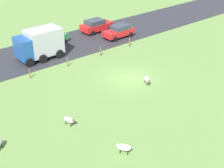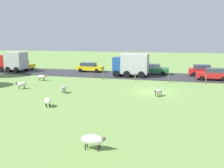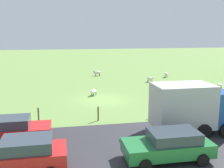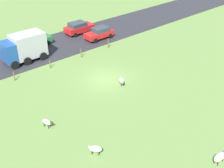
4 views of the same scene
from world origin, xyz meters
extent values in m
plane|color=#6B8E47|center=(0.00, 0.00, 0.00)|extent=(160.00, 160.00, 0.00)
cube|color=#2D2D33|center=(11.26, 0.00, 0.03)|extent=(8.00, 80.00, 0.06)
ellipsoid|color=silver|center=(-14.69, 1.54, 0.50)|extent=(0.55, 1.19, 0.53)
ellipsoid|color=brown|center=(-14.68, 0.97, 0.62)|extent=(0.18, 0.26, 0.20)
cylinder|color=#2D2823|center=(-14.54, 1.21, 0.15)|extent=(0.07, 0.07, 0.30)
cylinder|color=#2D2823|center=(-14.83, 1.21, 0.15)|extent=(0.07, 0.07, 0.30)
cylinder|color=#2D2823|center=(-14.55, 1.87, 0.15)|extent=(0.07, 0.07, 0.30)
cylinder|color=#2D2823|center=(-14.84, 1.86, 0.15)|extent=(0.07, 0.07, 0.30)
ellipsoid|color=beige|center=(-2.97, 8.89, 0.49)|extent=(1.03, 0.67, 0.45)
ellipsoid|color=brown|center=(-3.40, 8.78, 0.59)|extent=(0.30, 0.24, 0.20)
cylinder|color=#2D2823|center=(-3.19, 8.71, 0.16)|extent=(0.07, 0.07, 0.32)
cylinder|color=#2D2823|center=(-3.25, 8.95, 0.16)|extent=(0.07, 0.07, 0.32)
cylinder|color=#2D2823|center=(-2.69, 8.84, 0.16)|extent=(0.07, 0.07, 0.32)
cylinder|color=#2D2823|center=(-2.75, 9.08, 0.16)|extent=(0.07, 0.07, 0.32)
ellipsoid|color=silver|center=(-2.32, 14.35, 0.51)|extent=(1.09, 1.11, 0.51)
ellipsoid|color=black|center=(-2.66, 14.72, 0.63)|extent=(0.31, 0.31, 0.20)
cylinder|color=#2D2823|center=(-2.62, 14.47, 0.16)|extent=(0.07, 0.07, 0.32)
cylinder|color=#2D2823|center=(-2.41, 14.66, 0.16)|extent=(0.07, 0.07, 0.32)
cylinder|color=#2D2823|center=(-2.22, 14.05, 0.16)|extent=(0.07, 0.07, 0.32)
cylinder|color=#2D2823|center=(-2.02, 14.24, 0.16)|extent=(0.07, 0.07, 0.32)
ellipsoid|color=beige|center=(3.18, 15.19, 0.51)|extent=(0.58, 1.23, 0.49)
ellipsoid|color=brown|center=(3.23, 14.62, 0.62)|extent=(0.20, 0.27, 0.20)
cylinder|color=#2D2823|center=(3.34, 14.87, 0.16)|extent=(0.07, 0.07, 0.33)
cylinder|color=#2D2823|center=(3.07, 14.85, 0.16)|extent=(0.07, 0.07, 0.33)
cylinder|color=#2D2823|center=(3.30, 15.53, 0.16)|extent=(0.07, 0.07, 0.33)
cylinder|color=#2D2823|center=(3.03, 15.51, 0.16)|extent=(0.07, 0.07, 0.33)
ellipsoid|color=beige|center=(-1.93, -0.57, 0.46)|extent=(1.22, 0.95, 0.45)
ellipsoid|color=brown|center=(-2.41, -0.30, 0.56)|extent=(0.31, 0.28, 0.20)
cylinder|color=#2D2823|center=(-2.27, -0.52, 0.15)|extent=(0.07, 0.07, 0.29)
cylinder|color=#2D2823|center=(-2.15, -0.31, 0.15)|extent=(0.07, 0.07, 0.29)
cylinder|color=#2D2823|center=(-1.72, -0.83, 0.15)|extent=(0.07, 0.07, 0.29)
cylinder|color=#2D2823|center=(-1.60, -0.61, 0.15)|extent=(0.07, 0.07, 0.29)
ellipsoid|color=white|center=(-8.17, 7.77, 0.48)|extent=(1.06, 0.97, 0.49)
ellipsoid|color=silver|center=(-7.81, 8.05, 0.58)|extent=(0.32, 0.30, 0.20)
cylinder|color=#2D2823|center=(-8.05, 8.04, 0.15)|extent=(0.07, 0.07, 0.29)
cylinder|color=#2D2823|center=(-7.88, 7.83, 0.15)|extent=(0.07, 0.07, 0.29)
cylinder|color=#2D2823|center=(-8.46, 7.71, 0.15)|extent=(0.07, 0.07, 0.29)
cylinder|color=#2D2823|center=(-8.30, 7.50, 0.15)|extent=(0.07, 0.07, 0.29)
cylinder|color=brown|center=(6.18, -5.56, 0.63)|extent=(0.12, 0.12, 1.26)
cylinder|color=brown|center=(6.18, -1.18, 0.56)|extent=(0.12, 0.12, 1.11)
cylinder|color=brown|center=(6.18, 3.19, 0.52)|extent=(0.12, 0.12, 1.03)
cylinder|color=brown|center=(6.18, 7.56, 0.52)|extent=(0.12, 0.12, 1.04)
cube|color=#1E4C99|center=(9.75, 6.37, 1.69)|extent=(2.44, 1.20, 2.30)
cube|color=#B2B2B7|center=(9.75, 3.88, 1.94)|extent=(2.44, 3.78, 2.80)
cylinder|color=black|center=(8.53, 6.37, 0.54)|extent=(0.30, 0.96, 0.96)
cylinder|color=black|center=(10.97, 6.37, 0.54)|extent=(0.30, 0.96, 0.96)
cylinder|color=black|center=(8.53, 4.82, 0.54)|extent=(0.30, 0.96, 0.96)
cylinder|color=black|center=(10.97, 4.82, 0.54)|extent=(0.30, 0.96, 0.96)
cylinder|color=black|center=(8.53, 2.74, 0.54)|extent=(0.30, 0.96, 0.96)
cylinder|color=black|center=(10.97, 2.74, 0.54)|extent=(0.30, 0.96, 0.96)
cube|color=#B21919|center=(9.75, 25.90, 1.69)|extent=(2.51, 1.20, 2.30)
cube|color=#B2B2B7|center=(9.75, 23.83, 1.94)|extent=(2.51, 2.93, 2.81)
cylinder|color=black|center=(8.50, 25.90, 0.54)|extent=(0.30, 0.96, 0.96)
cylinder|color=black|center=(11.01, 25.90, 0.54)|extent=(0.30, 0.96, 0.96)
cylinder|color=black|center=(8.50, 24.57, 0.54)|extent=(0.30, 0.96, 0.96)
cylinder|color=black|center=(11.01, 24.57, 0.54)|extent=(0.30, 0.96, 0.96)
cylinder|color=black|center=(8.50, 22.95, 0.54)|extent=(0.30, 0.96, 0.96)
cylinder|color=black|center=(11.01, 22.95, 0.54)|extent=(0.30, 0.96, 0.96)
cube|color=yellow|center=(12.98, 11.98, 0.71)|extent=(1.72, 4.37, 0.65)
cube|color=#333D47|center=(12.98, 12.31, 1.31)|extent=(1.51, 2.40, 0.56)
cylinder|color=black|center=(13.84, 10.56, 0.38)|extent=(0.22, 0.64, 0.64)
cylinder|color=black|center=(12.12, 10.56, 0.38)|extent=(0.22, 0.64, 0.64)
cylinder|color=black|center=(13.84, 13.40, 0.38)|extent=(0.22, 0.64, 0.64)
cylinder|color=black|center=(12.12, 13.40, 0.38)|extent=(0.22, 0.64, 0.64)
cube|color=red|center=(9.43, -6.59, 0.73)|extent=(1.83, 4.08, 0.71)
cube|color=#333D47|center=(9.43, -6.89, 1.37)|extent=(1.61, 2.25, 0.56)
cylinder|color=black|center=(8.51, -5.26, 0.38)|extent=(0.22, 0.64, 0.64)
cylinder|color=black|center=(10.34, -5.26, 0.38)|extent=(0.22, 0.64, 0.64)
cylinder|color=black|center=(8.51, -7.91, 0.38)|extent=(0.22, 0.64, 0.64)
cylinder|color=black|center=(10.34, -7.91, 0.38)|extent=(0.22, 0.64, 0.64)
cube|color=#237238|center=(13.14, 1.50, 0.72)|extent=(1.98, 4.56, 0.69)
cube|color=#333D47|center=(13.14, 1.84, 1.35)|extent=(1.74, 2.51, 0.56)
cylinder|color=black|center=(14.13, 0.01, 0.38)|extent=(0.22, 0.64, 0.64)
cylinder|color=black|center=(12.15, 0.01, 0.38)|extent=(0.22, 0.64, 0.64)
cylinder|color=black|center=(14.13, 2.98, 0.38)|extent=(0.22, 0.64, 0.64)
cylinder|color=black|center=(12.15, 2.98, 0.38)|extent=(0.22, 0.64, 0.64)
cube|color=yellow|center=(12.91, 24.93, 0.72)|extent=(1.98, 4.06, 0.69)
cube|color=#333D47|center=(12.91, 25.23, 1.35)|extent=(1.74, 2.23, 0.56)
cylinder|color=black|center=(13.89, 23.61, 0.38)|extent=(0.22, 0.64, 0.64)
cylinder|color=black|center=(11.92, 23.61, 0.38)|extent=(0.22, 0.64, 0.64)
cylinder|color=black|center=(13.89, 26.25, 0.38)|extent=(0.22, 0.64, 0.64)
cylinder|color=black|center=(11.92, 26.25, 0.38)|extent=(0.22, 0.64, 0.64)
cube|color=red|center=(13.02, -5.80, 0.77)|extent=(1.96, 4.30, 0.79)
cube|color=#333D47|center=(13.02, -5.48, 1.45)|extent=(1.73, 2.37, 0.56)
cylinder|color=black|center=(14.01, -7.20, 0.38)|extent=(0.22, 0.64, 0.64)
cylinder|color=black|center=(12.04, -7.20, 0.38)|extent=(0.22, 0.64, 0.64)
cylinder|color=black|center=(14.01, -4.41, 0.38)|extent=(0.22, 0.64, 0.64)
cylinder|color=black|center=(12.04, -4.41, 0.38)|extent=(0.22, 0.64, 0.64)
camera|label=1|loc=(-21.55, 19.78, 15.05)|focal=53.31mm
camera|label=2|loc=(-25.64, -2.51, 5.42)|focal=39.86mm
camera|label=3|loc=(25.20, -3.68, 6.63)|focal=42.31mm
camera|label=4|loc=(-21.46, 17.60, 15.94)|focal=47.49mm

